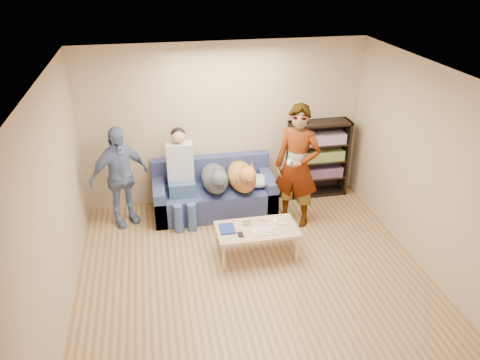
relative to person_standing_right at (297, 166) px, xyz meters
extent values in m
plane|color=olive|center=(-0.92, -1.50, -0.94)|extent=(5.00, 5.00, 0.00)
plane|color=white|center=(-0.92, -1.50, 1.66)|extent=(5.00, 5.00, 0.00)
plane|color=tan|center=(-0.92, 1.00, 0.36)|extent=(4.50, 0.00, 4.50)
plane|color=tan|center=(-3.17, -1.50, 0.36)|extent=(0.00, 5.00, 5.00)
plane|color=tan|center=(1.33, -1.50, 0.36)|extent=(0.00, 5.00, 5.00)
ellipsoid|color=#B7B7BD|center=(-0.47, 0.49, -0.43)|extent=(0.47, 0.40, 0.16)
imported|color=gray|center=(0.00, 0.00, 0.00)|extent=(0.81, 0.77, 1.87)
imported|color=#7085B3|center=(-2.58, 0.48, -0.15)|extent=(0.99, 0.75, 1.56)
cube|color=silver|center=(-0.20, -0.20, 0.17)|extent=(0.08, 0.13, 0.03)
cube|color=navy|center=(-1.17, -0.69, -0.50)|extent=(0.20, 0.26, 0.03)
cube|color=silver|center=(-0.72, -0.84, -0.51)|extent=(0.26, 0.20, 0.02)
cube|color=beige|center=(-0.69, -0.82, -0.49)|extent=(0.22, 0.17, 0.01)
cube|color=#AAA9AE|center=(-0.89, -0.62, -0.49)|extent=(0.11, 0.06, 0.05)
cube|color=white|center=(-0.49, -0.64, -0.50)|extent=(0.04, 0.13, 0.03)
cube|color=silver|center=(-0.41, -0.72, -0.50)|extent=(0.09, 0.06, 0.03)
cylinder|color=white|center=(-0.57, -0.76, -0.51)|extent=(0.07, 0.07, 0.02)
cylinder|color=silver|center=(-0.57, -0.68, -0.51)|extent=(0.07, 0.07, 0.02)
cylinder|color=#CD4D1D|center=(-0.79, -0.90, -0.51)|extent=(0.13, 0.06, 0.01)
cylinder|color=black|center=(-0.65, -0.56, -0.51)|extent=(0.13, 0.08, 0.01)
cube|color=black|center=(-1.02, -0.86, -0.51)|extent=(0.07, 0.12, 0.02)
cube|color=#515B93|center=(-1.17, 0.55, -0.73)|extent=(1.90, 0.85, 0.42)
cube|color=#515B93|center=(-1.17, 0.88, -0.32)|extent=(1.90, 0.18, 0.40)
cube|color=#515B93|center=(-2.03, 0.55, -0.65)|extent=(0.18, 0.85, 0.58)
cube|color=#515B93|center=(-0.31, 0.55, -0.65)|extent=(0.18, 0.85, 0.58)
cube|color=#39567F|center=(-1.68, 0.47, -0.41)|extent=(0.40, 0.38, 0.22)
cylinder|color=#445696|center=(-1.78, 0.05, -0.73)|extent=(0.14, 0.14, 0.47)
cylinder|color=#3F628A|center=(-1.58, 0.05, -0.73)|extent=(0.14, 0.14, 0.47)
cube|color=silver|center=(-1.68, 0.57, -0.02)|extent=(0.40, 0.24, 0.58)
sphere|color=tan|center=(-1.68, 0.57, 0.38)|extent=(0.21, 0.21, 0.21)
ellipsoid|color=black|center=(-1.68, 0.60, 0.41)|extent=(0.22, 0.22, 0.19)
ellipsoid|color=#51535C|center=(-1.16, 0.53, -0.34)|extent=(0.41, 0.86, 0.36)
sphere|color=#50515B|center=(-1.16, 0.21, -0.25)|extent=(0.31, 0.31, 0.31)
sphere|color=#4E5258|center=(-1.16, 0.03, -0.11)|extent=(0.25, 0.25, 0.25)
cube|color=black|center=(-1.16, -0.09, -0.15)|extent=(0.08, 0.12, 0.07)
cone|color=#52555D|center=(-1.23, 0.06, 0.02)|extent=(0.08, 0.08, 0.12)
cone|color=#4B4E55|center=(-1.09, 0.06, 0.02)|extent=(0.08, 0.08, 0.12)
cylinder|color=#474950|center=(-1.16, 0.96, -0.37)|extent=(0.05, 0.28, 0.16)
ellipsoid|color=#BB7D39|center=(-0.74, 0.49, -0.33)|extent=(0.43, 0.89, 0.37)
sphere|color=#B27C36|center=(-0.74, 0.19, -0.24)|extent=(0.32, 0.32, 0.32)
sphere|color=#C47C3C|center=(-0.74, 0.03, -0.09)|extent=(0.26, 0.26, 0.26)
cube|color=#582F1E|center=(-0.74, -0.08, -0.13)|extent=(0.08, 0.12, 0.07)
cone|color=#BC7139|center=(-0.80, 0.06, 0.04)|extent=(0.08, 0.08, 0.12)
cone|color=#C6803C|center=(-0.68, 0.06, 0.04)|extent=(0.08, 0.08, 0.12)
cylinder|color=#C8623D|center=(-0.74, 0.88, -0.37)|extent=(0.05, 0.29, 0.17)
cube|color=tan|center=(-0.77, -0.74, -0.54)|extent=(1.10, 0.60, 0.04)
cylinder|color=tan|center=(-1.27, -0.99, -0.75)|extent=(0.05, 0.05, 0.38)
cylinder|color=tan|center=(-0.27, -0.99, -0.75)|extent=(0.05, 0.05, 0.38)
cylinder|color=#CDB67E|center=(-1.27, -0.49, -0.75)|extent=(0.05, 0.05, 0.38)
cylinder|color=tan|center=(-0.27, -0.49, -0.75)|extent=(0.05, 0.05, 0.38)
cube|color=black|center=(0.15, 0.82, -0.29)|extent=(0.04, 0.34, 1.30)
cube|color=black|center=(1.11, 0.82, -0.29)|extent=(0.04, 0.34, 1.30)
cube|color=black|center=(0.63, 0.82, 0.34)|extent=(1.00, 0.34, 0.04)
cube|color=black|center=(0.63, 0.82, -0.92)|extent=(1.00, 0.34, 0.04)
cube|color=black|center=(0.63, 0.98, -0.29)|extent=(1.00, 0.02, 1.30)
cube|color=black|center=(0.63, 0.82, -0.62)|extent=(0.94, 0.32, 0.03)
cube|color=black|center=(0.63, 0.82, -0.32)|extent=(0.94, 0.32, 0.02)
cube|color=black|center=(0.63, 0.82, -0.02)|extent=(0.94, 0.32, 0.02)
cube|color=#B23333|center=(0.63, 0.80, -0.52)|extent=(0.84, 0.24, 0.17)
cube|color=gold|center=(0.63, 0.80, -0.22)|extent=(0.84, 0.24, 0.17)
cube|color=#994C99|center=(0.63, 0.80, 0.08)|extent=(0.84, 0.24, 0.17)
camera|label=1|loc=(-2.04, -5.95, 2.89)|focal=35.00mm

